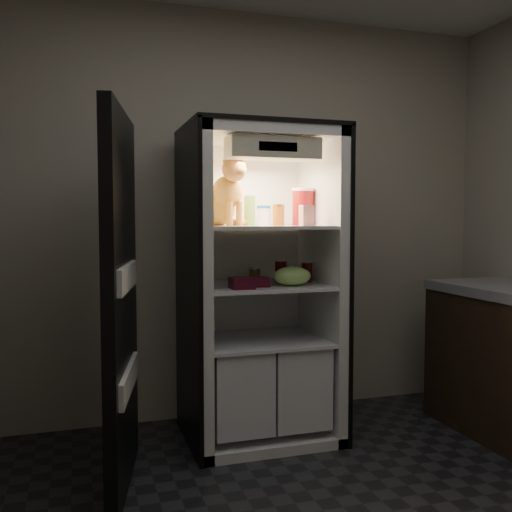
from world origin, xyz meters
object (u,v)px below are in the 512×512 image
at_px(refrigerator, 258,307).
at_px(parmesan_shaker, 250,211).
at_px(soda_can_a, 281,271).
at_px(grape_bag, 292,276).
at_px(tabby_cat, 223,198).
at_px(cream_carton, 307,215).
at_px(berry_box_left, 242,283).
at_px(soda_can_c, 291,275).
at_px(mayo_tub, 264,215).
at_px(soda_can_b, 307,272).
at_px(berry_box_right, 259,282).
at_px(salsa_jar, 278,215).
at_px(pepper_jar, 303,207).
at_px(condiment_jar, 255,275).

relative_size(refrigerator, parmesan_shaker, 10.48).
height_order(soda_can_a, grape_bag, soda_can_a).
distance_m(tabby_cat, parmesan_shaker, 0.19).
bearing_deg(refrigerator, cream_carton, -41.49).
height_order(cream_carton, berry_box_left, cream_carton).
relative_size(grape_bag, berry_box_left, 1.77).
xyz_separation_m(cream_carton, soda_can_c, (-0.06, 0.09, -0.35)).
height_order(mayo_tub, soda_can_b, mayo_tub).
relative_size(mayo_tub, berry_box_right, 1.13).
xyz_separation_m(tabby_cat, parmesan_shaker, (0.17, 0.02, -0.07)).
relative_size(refrigerator, salsa_jar, 14.75).
height_order(refrigerator, mayo_tub, refrigerator).
relative_size(salsa_jar, grape_bag, 0.57).
distance_m(pepper_jar, berry_box_left, 0.69).
relative_size(refrigerator, grape_bag, 8.43).
relative_size(soda_can_a, soda_can_b, 1.08).
xyz_separation_m(soda_can_c, condiment_jar, (-0.19, 0.14, -0.01)).
bearing_deg(salsa_jar, berry_box_right, -140.08).
relative_size(salsa_jar, pepper_jar, 0.56).
distance_m(soda_can_c, grape_bag, 0.09).
xyz_separation_m(soda_can_b, berry_box_right, (-0.36, -0.14, -0.03)).
bearing_deg(mayo_tub, soda_can_b, -36.37).
bearing_deg(soda_can_a, pepper_jar, 2.30).
bearing_deg(berry_box_right, soda_can_c, 16.70).
relative_size(condiment_jar, berry_box_right, 0.88).
distance_m(soda_can_b, condiment_jar, 0.33).
bearing_deg(condiment_jar, grape_bag, -53.40).
bearing_deg(tabby_cat, refrigerator, -20.68).
distance_m(tabby_cat, grape_bag, 0.62).
height_order(mayo_tub, grape_bag, mayo_tub).
bearing_deg(berry_box_right, berry_box_left, -150.95).
xyz_separation_m(pepper_jar, condiment_jar, (-0.31, 0.01, -0.42)).
distance_m(refrigerator, parmesan_shaker, 0.59).
relative_size(mayo_tub, condiment_jar, 1.28).
height_order(soda_can_c, grape_bag, same).
relative_size(soda_can_b, berry_box_left, 0.98).
xyz_separation_m(soda_can_b, berry_box_left, (-0.48, -0.20, -0.03)).
height_order(pepper_jar, soda_can_b, pepper_jar).
bearing_deg(condiment_jar, soda_can_c, -35.81).
xyz_separation_m(berry_box_left, berry_box_right, (0.12, 0.07, -0.00)).
bearing_deg(grape_bag, soda_can_b, 44.32).
distance_m(refrigerator, cream_carton, 0.64).
xyz_separation_m(parmesan_shaker, berry_box_left, (-0.13, -0.28, -0.41)).
relative_size(refrigerator, tabby_cat, 4.36).
xyz_separation_m(cream_carton, soda_can_b, (0.07, 0.16, -0.35)).
bearing_deg(berry_box_left, refrigerator, 55.26).
height_order(parmesan_shaker, cream_carton, parmesan_shaker).
bearing_deg(refrigerator, parmesan_shaker, 150.24).
xyz_separation_m(refrigerator, soda_can_b, (0.30, -0.05, 0.21)).
distance_m(tabby_cat, soda_can_c, 0.61).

